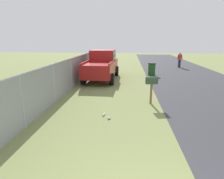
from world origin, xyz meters
The scene contains 7 objects.
mailbox centered at (6.43, -0.41, 0.99)m, with size 0.29×0.55×1.24m.
pickup_truck centered at (11.72, 2.56, 1.10)m, with size 5.07×2.23×2.09m.
trash_bin centered at (13.59, -1.25, 0.51)m, with size 0.61×0.61×1.00m.
pedestrian centered at (18.29, -4.64, 0.91)m, with size 0.30×0.57×1.58m.
fence_section centered at (10.10, 3.98, 0.96)m, with size 18.30×0.07×1.79m.
litter_bottle_by_mailbox centered at (4.88, 1.53, 0.04)m, with size 0.07×0.07×0.22m, color #B2D8BF.
litter_can_midfield_b centered at (4.53, 1.30, 0.03)m, with size 0.07×0.07×0.12m, color silver.
Camera 1 is at (-1.75, 0.62, 2.82)m, focal length 29.87 mm.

